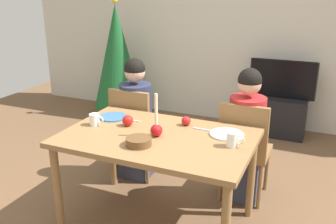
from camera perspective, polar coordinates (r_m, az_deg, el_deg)
name	(u,v)px	position (r m, az deg, el deg)	size (l,w,h in m)	color
ground_plane	(158,222)	(3.12, -1.53, -16.42)	(7.68, 7.68, 0.00)	brown
back_wall	(242,25)	(5.04, 11.26, 12.87)	(6.40, 0.10, 2.60)	beige
dining_table	(157,146)	(2.79, -1.65, -5.18)	(1.40, 0.90, 0.75)	olive
chair_left	(135,128)	(3.57, -5.08, -2.39)	(0.40, 0.40, 0.90)	olive
chair_right	(244,146)	(3.23, 11.54, -5.07)	(0.40, 0.40, 0.90)	olive
person_left_child	(136,121)	(3.57, -4.86, -1.36)	(0.30, 0.30, 1.17)	#33384C
person_right_child	(246,138)	(3.24, 11.73, -3.92)	(0.30, 0.30, 1.17)	#33384C
tv_stand	(279,116)	(4.88, 16.52, -0.54)	(0.64, 0.40, 0.48)	black
tv	(283,79)	(4.75, 17.05, 4.81)	(0.79, 0.05, 0.46)	black
christmas_tree	(117,57)	(5.27, -7.76, 8.34)	(0.68, 0.68, 1.64)	brown
candle_centerpiece	(157,128)	(2.72, -1.74, -2.41)	(0.09, 0.09, 0.32)	red
plate_left	(113,117)	(3.15, -8.35, -0.74)	(0.23, 0.23, 0.01)	teal
plate_right	(227,134)	(2.80, 8.93, -3.35)	(0.25, 0.25, 0.01)	silver
mug_left	(95,120)	(2.99, -11.10, -1.14)	(0.12, 0.08, 0.09)	white
mug_right	(233,139)	(2.59, 9.81, -4.14)	(0.13, 0.08, 0.10)	white
fork_left	(130,120)	(3.06, -5.77, -1.26)	(0.18, 0.01, 0.01)	silver
fork_right	(205,130)	(2.86, 5.59, -2.71)	(0.18, 0.01, 0.01)	silver
bowl_walnuts	(139,141)	(2.59, -4.49, -4.50)	(0.18, 0.18, 0.06)	brown
apple_near_candle	(186,121)	(2.94, 2.77, -1.36)	(0.07, 0.07, 0.07)	#B31D1D
apple_by_left_plate	(128,121)	(2.94, -6.16, -1.30)	(0.09, 0.09, 0.09)	red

